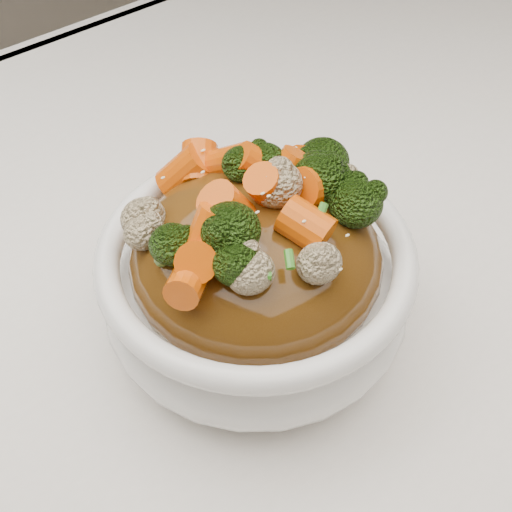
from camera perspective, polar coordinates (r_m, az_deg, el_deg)
tablecloth at (r=0.52m, az=-3.41°, el=-5.46°), size 1.20×0.80×0.04m
bowl at (r=0.46m, az=-0.00°, el=-2.52°), size 0.22×0.22×0.08m
sauce_base at (r=0.44m, az=-0.00°, el=-0.24°), size 0.18×0.18×0.09m
carrots at (r=0.40m, az=-0.00°, el=5.29°), size 0.18×0.18×0.05m
broccoli at (r=0.40m, az=-0.00°, el=5.19°), size 0.18×0.18×0.04m
cauliflower at (r=0.40m, az=-0.00°, el=5.00°), size 0.18×0.18×0.03m
scallions at (r=0.40m, az=-0.00°, el=5.39°), size 0.13×0.13×0.02m
sesame_seeds at (r=0.40m, az=-0.00°, el=5.39°), size 0.16×0.16×0.01m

